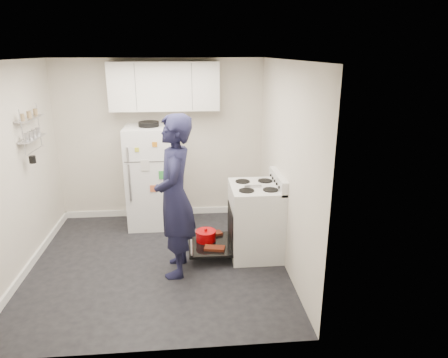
{
  "coord_description": "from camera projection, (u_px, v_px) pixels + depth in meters",
  "views": [
    {
      "loc": [
        0.43,
        -4.61,
        2.6
      ],
      "look_at": [
        0.86,
        0.16,
        1.05
      ],
      "focal_mm": 32.0,
      "sensor_mm": 36.0,
      "label": 1
    }
  ],
  "objects": [
    {
      "name": "person",
      "position": [
        175.0,
        197.0,
        4.65
      ],
      "size": [
        0.5,
        0.73,
        1.94
      ],
      "primitive_type": "imported",
      "rotation": [
        0.0,
        0.0,
        -1.62
      ],
      "color": "#171733",
      "rests_on": "ground"
    },
    {
      "name": "room",
      "position": [
        151.0,
        172.0,
        4.79
      ],
      "size": [
        3.21,
        3.21,
        2.51
      ],
      "color": "black",
      "rests_on": "ground"
    },
    {
      "name": "wall_shelf_rack",
      "position": [
        31.0,
        128.0,
        4.95
      ],
      "size": [
        0.14,
        0.6,
        0.61
      ],
      "color": "#B2B2B7",
      "rests_on": "room"
    },
    {
      "name": "electric_range",
      "position": [
        254.0,
        221.0,
        5.24
      ],
      "size": [
        0.66,
        0.76,
        1.1
      ],
      "color": "silver",
      "rests_on": "ground"
    },
    {
      "name": "open_oven_door",
      "position": [
        208.0,
        241.0,
        5.31
      ],
      "size": [
        0.55,
        0.7,
        0.22
      ],
      "color": "black",
      "rests_on": "ground"
    },
    {
      "name": "upper_cabinets",
      "position": [
        164.0,
        86.0,
        5.85
      ],
      "size": [
        1.6,
        0.33,
        0.7
      ],
      "primitive_type": "cube",
      "color": "silver",
      "rests_on": "room"
    },
    {
      "name": "refrigerator",
      "position": [
        152.0,
        176.0,
        6.07
      ],
      "size": [
        0.72,
        0.74,
        1.61
      ],
      "color": "white",
      "rests_on": "ground"
    }
  ]
}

